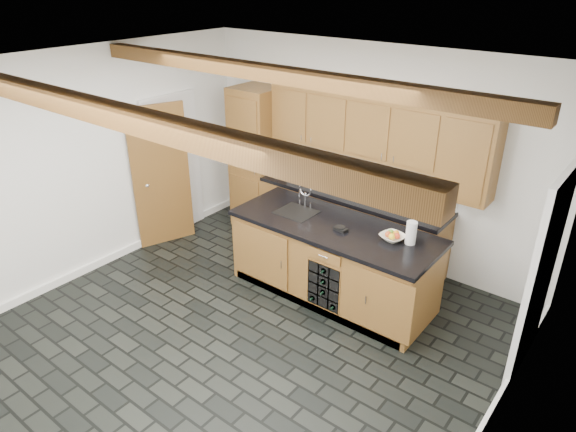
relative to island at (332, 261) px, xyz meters
name	(u,v)px	position (x,y,z in m)	size (l,w,h in m)	color
ground	(241,337)	(-0.31, -1.28, -0.46)	(5.00, 5.00, 0.00)	black
room_shell	(264,190)	(-0.39, -0.75, 1.06)	(5.01, 5.00, 5.00)	white
back_cabinetry	(331,183)	(-0.68, 0.95, 0.51)	(3.65, 0.62, 2.20)	brown
island	(332,261)	(0.00, 0.00, 0.00)	(2.48, 0.96, 0.93)	brown
faucet	(298,209)	(-0.56, 0.05, 0.50)	(0.45, 0.40, 0.34)	black
kitchen_scale	(341,229)	(0.13, -0.05, 0.49)	(0.17, 0.11, 0.05)	black
fruit_bowl	(392,237)	(0.68, 0.11, 0.50)	(0.26, 0.26, 0.06)	white
fruit_cluster	(393,235)	(0.68, 0.11, 0.53)	(0.16, 0.17, 0.07)	#B23217
paper_towel	(411,233)	(0.87, 0.15, 0.59)	(0.11, 0.11, 0.26)	white
mug	(277,168)	(-1.61, 0.94, 0.51)	(0.10, 0.10, 0.10)	white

